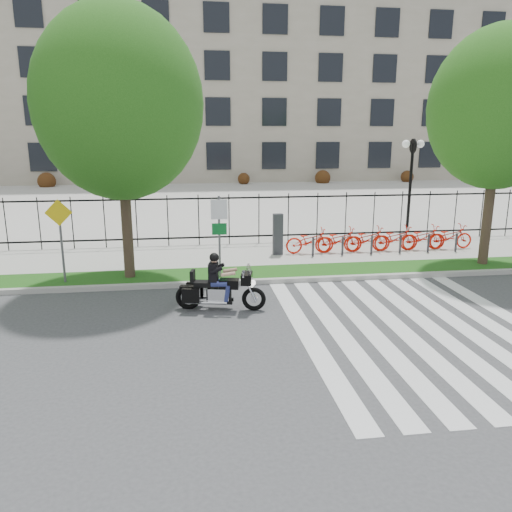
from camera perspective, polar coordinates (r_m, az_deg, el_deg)
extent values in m
plane|color=#3C3C3F|center=(11.27, -5.14, -9.60)|extent=(120.00, 120.00, 0.00)
cube|color=#A29F98|center=(15.10, -5.94, -3.17)|extent=(60.00, 0.20, 0.15)
cube|color=#1E4D13|center=(15.91, -6.05, -2.28)|extent=(60.00, 1.50, 0.15)
cube|color=#B0ADA4|center=(18.33, -6.33, -0.12)|extent=(60.00, 3.50, 0.15)
cube|color=#B0ADA4|center=(35.61, -7.20, 6.61)|extent=(80.00, 34.00, 0.10)
cube|color=gray|center=(55.61, -7.87, 19.44)|extent=(60.00, 20.00, 20.00)
cylinder|color=black|center=(24.77, 17.19, 7.51)|extent=(0.14, 0.14, 4.00)
cylinder|color=black|center=(24.66, 17.51, 11.90)|extent=(0.06, 0.70, 0.70)
sphere|color=white|center=(24.51, 16.77, 12.17)|extent=(0.36, 0.36, 0.36)
sphere|color=white|center=(24.80, 18.28, 12.08)|extent=(0.36, 0.36, 0.36)
cylinder|color=#32231B|center=(15.59, -14.59, 4.31)|extent=(0.32, 0.32, 3.72)
ellipsoid|color=#1B5212|center=(15.42, -15.37, 16.51)|extent=(4.82, 4.82, 5.55)
cylinder|color=#32231B|center=(18.40, 25.02, 4.92)|extent=(0.32, 0.32, 3.76)
ellipsoid|color=#1B5212|center=(18.25, 26.08, 14.92)|extent=(4.47, 4.47, 5.14)
cube|color=#2D2D33|center=(18.19, 2.51, 2.50)|extent=(0.35, 0.25, 1.50)
imported|color=red|center=(18.49, 6.16, 1.75)|extent=(1.79, 0.63, 0.94)
cylinder|color=#2D2D33|center=(18.05, 6.54, 1.04)|extent=(0.08, 0.08, 0.70)
imported|color=red|center=(18.79, 9.42, 1.83)|extent=(1.79, 0.63, 0.94)
cylinder|color=#2D2D33|center=(18.35, 9.87, 1.13)|extent=(0.08, 0.08, 0.70)
imported|color=red|center=(19.14, 12.57, 1.90)|extent=(1.79, 0.63, 0.94)
cylinder|color=#2D2D33|center=(18.71, 13.08, 1.22)|extent=(0.08, 0.08, 0.70)
imported|color=red|center=(19.55, 15.60, 1.97)|extent=(1.79, 0.63, 0.94)
cylinder|color=#2D2D33|center=(19.13, 16.16, 1.30)|extent=(0.08, 0.08, 0.70)
imported|color=red|center=(20.01, 18.49, 2.03)|extent=(1.79, 0.63, 0.94)
cylinder|color=#2D2D33|center=(19.60, 19.10, 1.38)|extent=(0.08, 0.08, 0.70)
imported|color=red|center=(20.52, 21.25, 2.08)|extent=(1.79, 0.63, 0.94)
cylinder|color=#2D2D33|center=(20.12, 21.90, 1.45)|extent=(0.08, 0.08, 0.70)
cylinder|color=#59595B|center=(15.28, -4.20, 2.20)|extent=(0.07, 0.07, 2.50)
cube|color=white|center=(15.09, -4.25, 5.33)|extent=(0.50, 0.03, 0.60)
cube|color=#0C6626|center=(15.19, -4.21, 3.10)|extent=(0.45, 0.03, 0.35)
cylinder|color=#59595B|center=(15.70, -21.33, 1.41)|extent=(0.07, 0.07, 2.40)
cube|color=yellow|center=(15.51, -21.65, 4.63)|extent=(0.78, 0.03, 0.78)
torus|color=black|center=(12.94, -0.25, -4.93)|extent=(0.64, 0.25, 0.63)
torus|color=black|center=(13.18, -7.76, -4.71)|extent=(0.68, 0.27, 0.66)
cube|color=black|center=(12.79, -1.06, -2.56)|extent=(0.37, 0.55, 0.27)
cube|color=#26262B|center=(12.72, -0.78, -1.67)|extent=(0.23, 0.47, 0.28)
cube|color=silver|center=(13.01, -4.25, -4.41)|extent=(0.60, 0.42, 0.36)
cube|color=black|center=(12.88, -3.07, -3.18)|extent=(0.55, 0.41, 0.24)
cube|color=black|center=(12.97, -5.66, -3.18)|extent=(0.69, 0.45, 0.13)
cube|color=black|center=(12.98, -7.26, -2.30)|extent=(0.15, 0.32, 0.31)
cube|color=black|center=(12.86, -7.44, -4.50)|extent=(0.47, 0.24, 0.36)
cube|color=black|center=(13.36, -6.97, -3.77)|extent=(0.47, 0.24, 0.36)
cube|color=black|center=(12.85, -4.90, -1.81)|extent=(0.29, 0.40, 0.47)
sphere|color=tan|center=(12.76, -4.81, -0.33)|extent=(0.21, 0.21, 0.21)
sphere|color=black|center=(12.75, -4.81, -0.17)|extent=(0.25, 0.25, 0.25)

